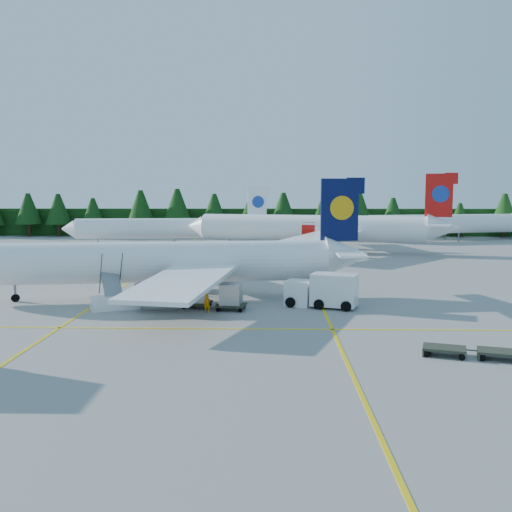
{
  "coord_description": "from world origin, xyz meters",
  "views": [
    {
      "loc": [
        1.46,
        -46.59,
        10.02
      ],
      "look_at": [
        0.06,
        10.24,
        3.5
      ],
      "focal_mm": 40.0,
      "sensor_mm": 36.0,
      "label": 1
    }
  ],
  "objects_px": {
    "airstairs": "(114,299)",
    "service_truck": "(321,290)",
    "airliner_navy": "(146,263)",
    "airliner_red": "(306,229)"
  },
  "relations": [
    {
      "from": "airliner_navy",
      "to": "airstairs",
      "type": "relative_size",
      "value": 6.23
    },
    {
      "from": "airstairs",
      "to": "service_truck",
      "type": "xyz_separation_m",
      "value": [
        17.82,
        0.93,
        0.67
      ]
    },
    {
      "from": "airliner_navy",
      "to": "airliner_red",
      "type": "xyz_separation_m",
      "value": [
        17.5,
        42.19,
        0.45
      ]
    },
    {
      "from": "airliner_red",
      "to": "service_truck",
      "type": "distance_m",
      "value": 45.55
    },
    {
      "from": "airliner_red",
      "to": "service_truck",
      "type": "height_order",
      "value": "airliner_red"
    },
    {
      "from": "airliner_navy",
      "to": "airliner_red",
      "type": "bearing_deg",
      "value": 59.57
    },
    {
      "from": "airstairs",
      "to": "service_truck",
      "type": "distance_m",
      "value": 17.86
    },
    {
      "from": "airliner_navy",
      "to": "service_truck",
      "type": "xyz_separation_m",
      "value": [
        15.98,
        -3.27,
        -1.9
      ]
    },
    {
      "from": "airliner_red",
      "to": "airstairs",
      "type": "height_order",
      "value": "airliner_red"
    },
    {
      "from": "airstairs",
      "to": "airliner_red",
      "type": "bearing_deg",
      "value": 43.52
    }
  ]
}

